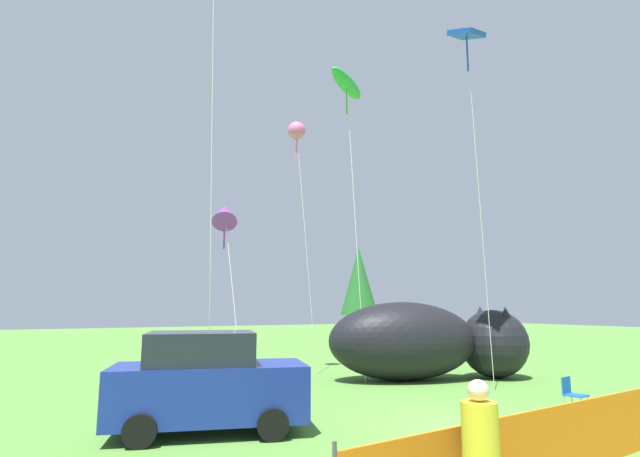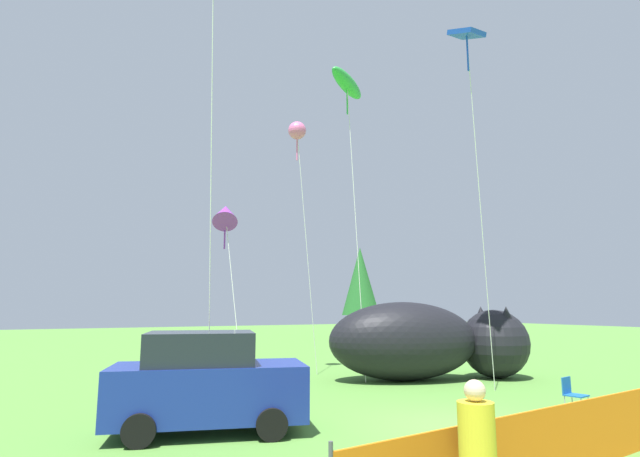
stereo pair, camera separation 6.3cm
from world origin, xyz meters
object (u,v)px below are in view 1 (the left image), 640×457
Objects in this scene: kite_blue_box at (467,43)px; kite_pink_octopus at (297,132)px; parked_car at (207,383)px; spectator_in_grey_shirt at (482,445)px; kite_purple_delta at (225,214)px; inflatable_cat at (426,344)px; folding_chair at (572,392)px; kite_green_fish at (347,85)px.

kite_pink_octopus is at bearing 112.10° from kite_blue_box.
parked_car is 2.69× the size of spectator_in_grey_shirt.
parked_car is 8.78m from kite_purple_delta.
kite_blue_box reaches higher than inflatable_cat.
kite_blue_box reaches higher than parked_car.
kite_green_fish is (-1.73, 7.84, 10.96)m from folding_chair.
kite_green_fish is at bearing -15.40° from kite_purple_delta.
spectator_in_grey_shirt is (-6.69, -3.64, 0.38)m from folding_chair.
kite_purple_delta reaches higher than spectator_in_grey_shirt.
kite_pink_octopus reaches higher than kite_purple_delta.
kite_blue_box reaches higher than kite_purple_delta.
kite_purple_delta is 5.09m from kite_pink_octopus.
inflatable_cat is 0.64× the size of kite_green_fish.
kite_purple_delta reaches higher than inflatable_cat.
folding_chair is 13.86m from kite_pink_octopus.
parked_car is 12.88m from kite_pink_octopus.
kite_purple_delta reaches higher than folding_chair.
parked_car is 0.57× the size of inflatable_cat.
kite_pink_octopus is at bearing 69.51° from parked_car.
kite_pink_octopus is (3.19, 0.69, 3.91)m from kite_purple_delta.
spectator_in_grey_shirt is 13.71m from kite_blue_box.
kite_purple_delta is at bearing -167.86° from kite_pink_octopus.
spectator_in_grey_shirt is at bearing -56.62° from parked_car.
kite_blue_box is (8.37, 0.52, 10.13)m from parked_car.
kite_pink_octopus reaches higher than inflatable_cat.
inflatable_cat is 10.43m from kite_blue_box.
kite_green_fish is at bearing 106.82° from kite_blue_box.
kite_blue_box is 5.35m from kite_green_fish.
parked_car is at bearing -140.47° from kite_green_fish.
kite_green_fish reaches higher than kite_pink_octopus.
kite_blue_box is 0.98× the size of kite_green_fish.
folding_chair is at bearing -86.11° from kite_blue_box.
parked_car is 0.42× the size of kite_pink_octopus.
folding_chair is 12.29m from kite_purple_delta.
parked_car is at bearing -108.65° from kite_purple_delta.
spectator_in_grey_shirt is at bearing -135.65° from kite_blue_box.
kite_blue_box is (-0.61, -3.33, 9.86)m from inflatable_cat.
kite_green_fish is (4.51, -1.24, 5.51)m from kite_purple_delta.
inflatable_cat is 0.74× the size of kite_pink_octopus.
kite_purple_delta is at bearing -157.62° from folding_chair.
parked_car is 0.37× the size of kite_blue_box.
kite_purple_delta is at bearing 172.33° from inflatable_cat.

